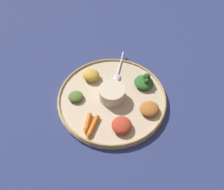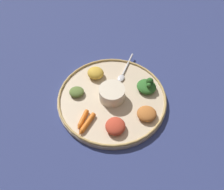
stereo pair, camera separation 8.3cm
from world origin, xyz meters
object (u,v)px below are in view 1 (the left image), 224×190
Objects in this scene: spoon at (119,71)px; carrot_outer at (93,127)px; carrot_near_spoon at (87,123)px; greens_pile at (144,81)px; center_bowl at (112,93)px.

carrot_outer is at bearing -131.63° from spoon.
spoon is 0.25m from carrot_near_spoon.
carrot_near_spoon is (-0.24, -0.08, -0.01)m from greens_pile.
carrot_near_spoon is at bearing -148.12° from center_bowl.
greens_pile is at bearing 4.98° from center_bowl.
center_bowl is at bearing -123.69° from spoon.
center_bowl reaches higher than carrot_near_spoon.
greens_pile is at bearing -57.70° from spoon.
spoon is 1.48× the size of greens_pile.
greens_pile reaches higher than carrot_near_spoon.
greens_pile is 0.25m from carrot_outer.
greens_pile reaches higher than spoon.
carrot_outer is at bearing -60.45° from carrot_near_spoon.
greens_pile is 1.29× the size of carrot_near_spoon.
greens_pile is at bearing 18.61° from carrot_near_spoon.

